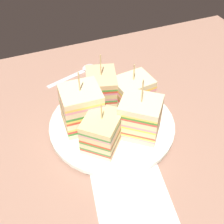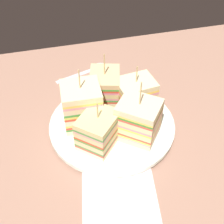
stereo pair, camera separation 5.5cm
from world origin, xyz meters
The scene contains 9 objects.
ground_plane centered at (0.00, 0.00, -0.90)cm, with size 104.32×70.17×1.80cm, color #986E5A.
plate centered at (0.00, 0.00, 1.03)cm, with size 25.54×25.54×1.70cm.
sandwich_wedge_0 centered at (3.73, 4.48, 5.05)cm, with size 9.45×9.56×9.99cm.
sandwich_wedge_1 centered at (-3.92, 4.33, 5.69)cm, with size 9.85×9.69×12.92cm.
sandwich_wedge_2 centered at (-5.40, -2.23, 5.62)cm, with size 8.13×6.66×11.38cm.
sandwich_wedge_3 centered at (-0.46, -5.83, 5.72)cm, with size 7.75×8.80×12.69cm.
sandwich_wedge_4 centered at (5.56, -1.80, 6.12)cm, with size 7.86×7.39×12.89cm.
spoon centered at (-0.44, -21.44, 0.39)cm, with size 13.74×5.91×1.00cm.
napkin centered at (3.04, 17.05, 0.25)cm, with size 12.56×13.53×0.50cm, color silver.
Camera 2 is at (10.96, 41.94, 45.61)cm, focal length 48.47 mm.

